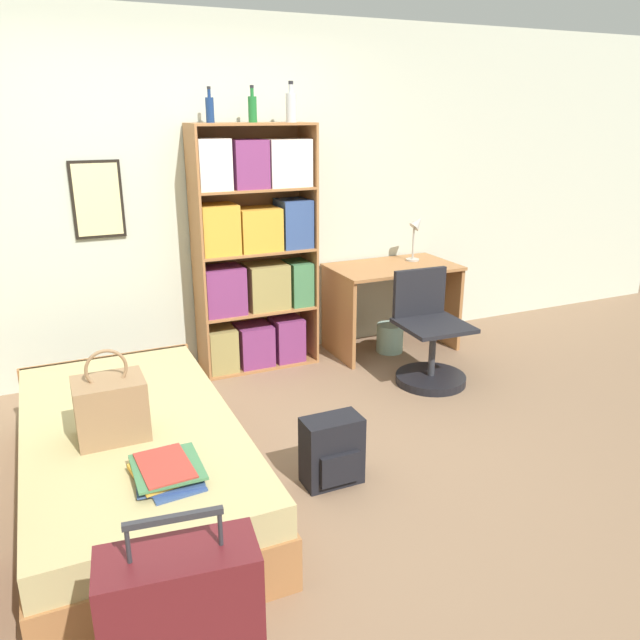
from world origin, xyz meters
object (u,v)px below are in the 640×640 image
Objects in this scene: desk at (392,293)px; bottle_clear at (291,107)px; bottle_green at (210,109)px; bed at (133,458)px; desk_chair at (429,349)px; bookcase at (255,253)px; desk_lamp at (416,230)px; book_stack_on_bed at (167,471)px; handbag at (111,408)px; backpack at (332,451)px; bottle_brown at (252,108)px; waste_bin at (390,338)px.

bottle_clear is at bearing 174.51° from desk.
desk is at bearing -6.66° from bottle_green.
bed is 2.46× the size of desk_chair.
bookcase reaches higher than desk_lamp.
desk_lamp is (1.11, 0.00, -0.97)m from bottle_clear.
book_stack_on_bed is 0.20× the size of bookcase.
handbag is at bearing -129.21° from bookcase.
bottle_green is at bearing 68.25° from book_stack_on_bed.
desk_lamp is at bearing 65.82° from desk_chair.
book_stack_on_bed is at bearing -82.78° from bed.
handbag reaches higher than desk_chair.
desk_lamp is (2.58, 1.37, 0.77)m from bed.
bed is 3.02m from desk_lamp.
book_stack_on_bed is 2.66m from bottle_green.
desk_chair is (0.76, -0.78, -1.70)m from bottle_clear.
book_stack_on_bed is 2.84m from bottle_clear.
backpack is at bearing -86.95° from bottle_green.
desk is 0.74m from desk_chair.
bottle_clear is 1.48m from desk_lamp.
bottle_green reaches higher than handbag.
bed is at bearing -165.25° from desk_chair.
bottle_clear reaches higher than desk_lamp.
desk_chair is (2.23, 0.59, 0.05)m from bed.
bottle_brown is at bearing 50.35° from handbag.
bottle_clear is at bearing -8.11° from bookcase.
desk is at bearing 40.17° from book_stack_on_bed.
backpack is (-0.18, -1.75, -0.72)m from bookcase.
book_stack_on_bed is 1.58× the size of waste_bin.
bottle_brown reaches higher than backpack.
handbag is 3.09m from desk_lamp.
bookcase is at bearing 61.48° from book_stack_on_bed.
desk_lamp is at bearing 38.24° from book_stack_on_bed.
bottle_brown reaches higher than desk_lamp.
book_stack_on_bed is 0.36× the size of desk.
handbag is 1.82× the size of bottle_brown.
book_stack_on_bed is at bearing -118.52° from bookcase.
backpack is at bearing -105.57° from bottle_clear.
desk_chair is at bearing -37.89° from bookcase.
book_stack_on_bed is at bearing -118.97° from bottle_brown.
bottle_brown is at bearing 173.53° from desk.
bottle_clear is at bearing -8.38° from bottle_green.
bed is at bearing -121.69° from bottle_green.
bed is 1.05m from backpack.
bookcase reaches higher than desk_chair.
desk_chair reaches higher than bed.
desk is 2.66× the size of desk_lamp.
handbag is 1.17× the size of desk_lamp.
bottle_green is 2.03m from desk.
desk_lamp is (0.27, 0.08, 0.49)m from desk.
bottle_brown is 2.49m from backpack.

